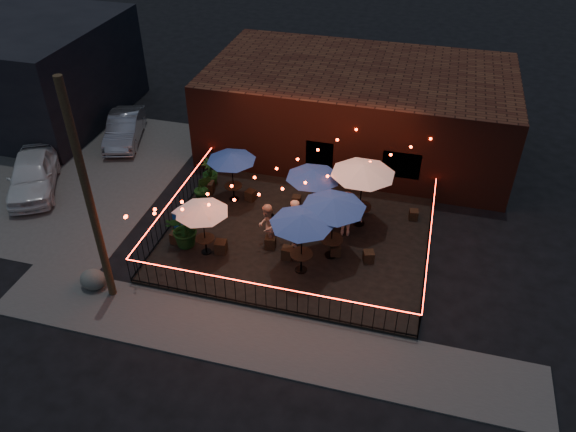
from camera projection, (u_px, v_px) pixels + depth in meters
The scene contains 39 objects.
ground at pixel (282, 273), 20.44m from camera, with size 110.00×110.00×0.00m, color black.
patio at pixel (296, 238), 21.95m from camera, with size 10.00×8.00×0.15m, color black.
sidewalk at pixel (255, 338), 17.90m from camera, with size 18.00×2.50×0.05m, color #454240.
parking_lot at pixel (57, 171), 26.06m from camera, with size 11.00×12.00×0.02m, color #454240.
brick_building at pixel (358, 109), 26.81m from camera, with size 14.00×8.00×4.00m.
background_building at pixel (1, 67), 29.73m from camera, with size 12.00×9.00×5.00m, color black.
utility_pole at pixel (89, 200), 17.18m from camera, with size 0.26×0.26×8.00m, color #331F15.
fence_front at pixel (266, 297), 18.50m from camera, with size 10.00×0.04×1.04m.
fence_left at pixel (176, 206), 22.65m from camera, with size 0.04×8.00×1.04m.
fence_right at pixel (428, 248), 20.56m from camera, with size 0.04×8.00×1.04m.
festoon_lights at pixel (268, 186), 20.48m from camera, with size 10.02×8.72×1.32m.
cafe_table_0 at pixel (202, 210), 19.97m from camera, with size 2.03×2.03×2.16m.
cafe_table_1 at pixel (231, 158), 22.75m from camera, with size 2.48×2.48×2.25m.
cafe_table_2 at pixel (302, 220), 18.98m from camera, with size 2.51×2.51×2.49m.
cafe_table_3 at pixel (313, 175), 21.49m from camera, with size 2.73×2.73×2.38m.
cafe_table_4 at pixel (334, 204), 19.59m from camera, with size 2.94×2.94×2.58m.
cafe_table_5 at pixel (363, 170), 21.10m from camera, with size 3.27×3.27×2.75m.
bistro_chair_0 at pixel (176, 237), 21.48m from camera, with size 0.40×0.40×0.47m, color black.
bistro_chair_1 at pixel (221, 247), 21.00m from camera, with size 0.43×0.43×0.50m, color black.
bistro_chair_2 at pixel (209, 187), 24.23m from camera, with size 0.43×0.43×0.51m, color black.
bistro_chair_3 at pixel (251, 195), 23.81m from camera, with size 0.38×0.38×0.45m, color black.
bistro_chair_4 at pixel (270, 242), 21.25m from camera, with size 0.40×0.40×0.47m, color black.
bistro_chair_5 at pixel (287, 253), 20.75m from camera, with size 0.39×0.39×0.47m, color black.
bistro_chair_6 at pixel (296, 200), 23.53m from camera, with size 0.35×0.35×0.41m, color black.
bistro_chair_7 at pixel (326, 204), 23.30m from camera, with size 0.39×0.39×0.47m, color black.
bistro_chair_8 at pixel (336, 250), 20.89m from camera, with size 0.38×0.38×0.45m, color black.
bistro_chair_9 at pixel (369, 257), 20.59m from camera, with size 0.38×0.38×0.45m, color black.
bistro_chair_10 at pixel (360, 209), 23.02m from camera, with size 0.37×0.37×0.44m, color black.
bistro_chair_11 at pixel (414, 215), 22.72m from camera, with size 0.34×0.34×0.41m, color black.
patron_a at pixel (296, 223), 20.98m from camera, with size 0.72×0.47×1.98m, color #D2B088.
patron_b at pixel (267, 226), 20.95m from camera, with size 0.89×0.69×1.83m, color beige.
patron_c at pixel (346, 214), 21.49m from camera, with size 1.24×0.71×1.91m, color #CEA38E.
potted_shrub_a at pixel (186, 229), 21.04m from camera, with size 1.38×1.19×1.53m, color #1C4015.
potted_shrub_b at pixel (203, 188), 23.37m from camera, with size 0.77×0.62×1.40m, color #1B3811.
potted_shrub_c at pixel (210, 171), 24.59m from camera, with size 0.71×0.71×1.26m, color #1B3C13.
cooler at pixel (182, 220), 22.11m from camera, with size 0.68×0.56×0.78m.
boulder at pixel (93, 280), 19.62m from camera, with size 0.92×0.78×0.72m, color #4E4F49.
car_white at pixel (32, 174), 24.40m from camera, with size 1.84×4.56×1.56m, color white.
car_silver at pixel (125, 129), 28.02m from camera, with size 1.46×4.18×1.38m, color #9F9FA6.
Camera 1 is at (4.17, -14.65, 13.79)m, focal length 35.00 mm.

